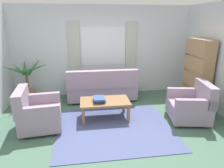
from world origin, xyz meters
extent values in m
plane|color=#476B56|center=(0.00, 0.00, 0.00)|extent=(6.24, 6.24, 0.00)
cube|color=silver|center=(0.00, 2.26, 1.30)|extent=(5.32, 0.12, 2.60)
cube|color=white|center=(0.00, 2.20, 1.45)|extent=(1.30, 0.01, 1.10)
cube|color=#B2BCB2|center=(-0.83, 2.17, 1.45)|extent=(0.32, 0.06, 1.40)
cube|color=#B2BCB2|center=(0.83, 2.17, 1.45)|extent=(0.32, 0.06, 1.40)
cube|color=#4C5684|center=(0.00, 0.00, 0.01)|extent=(2.35, 2.02, 0.01)
cube|color=#998499|center=(-0.10, 1.70, 0.25)|extent=(1.90, 0.80, 0.38)
cube|color=#998499|center=(-0.10, 1.38, 0.68)|extent=(1.90, 0.20, 0.48)
cube|color=#998499|center=(0.77, 1.70, 0.56)|extent=(0.16, 0.80, 0.24)
cube|color=#998499|center=(-0.97, 1.70, 0.56)|extent=(0.16, 0.80, 0.24)
cylinder|color=olive|center=(0.75, 2.00, 0.03)|extent=(0.06, 0.06, 0.06)
cylinder|color=olive|center=(-0.95, 2.00, 0.03)|extent=(0.06, 0.06, 0.06)
cylinder|color=olive|center=(0.75, 1.40, 0.03)|extent=(0.06, 0.06, 0.06)
cylinder|color=olive|center=(-0.95, 1.40, 0.03)|extent=(0.06, 0.06, 0.06)
cube|color=#998499|center=(-1.51, 0.23, 0.24)|extent=(0.88, 0.92, 0.36)
cube|color=#998499|center=(-1.83, 0.20, 0.65)|extent=(0.27, 0.85, 0.46)
cube|color=#998499|center=(-1.47, -0.13, 0.53)|extent=(0.81, 0.20, 0.22)
cube|color=#998499|center=(-1.54, 0.59, 0.53)|extent=(0.81, 0.20, 0.22)
cylinder|color=olive|center=(-1.15, -0.07, 0.03)|extent=(0.05, 0.05, 0.06)
cylinder|color=olive|center=(-1.22, 0.60, 0.03)|extent=(0.05, 0.05, 0.06)
cylinder|color=olive|center=(-1.79, -0.14, 0.03)|extent=(0.05, 0.05, 0.06)
cylinder|color=olive|center=(-1.86, 0.54, 0.03)|extent=(0.05, 0.05, 0.06)
cube|color=#998499|center=(1.68, 0.13, 0.24)|extent=(0.94, 0.97, 0.36)
cube|color=#998499|center=(2.01, 0.07, 0.65)|extent=(0.33, 0.86, 0.46)
cube|color=#998499|center=(1.75, 0.49, 0.53)|extent=(0.81, 0.26, 0.22)
cube|color=#998499|center=(1.62, -0.22, 0.53)|extent=(0.81, 0.26, 0.22)
cylinder|color=olive|center=(1.43, 0.52, 0.03)|extent=(0.05, 0.05, 0.06)
cylinder|color=olive|center=(1.31, -0.14, 0.03)|extent=(0.05, 0.05, 0.06)
cylinder|color=olive|center=(2.06, 0.41, 0.03)|extent=(0.05, 0.05, 0.06)
cylinder|color=olive|center=(1.94, -0.26, 0.03)|extent=(0.05, 0.05, 0.06)
cube|color=olive|center=(-0.15, 0.48, 0.42)|extent=(1.10, 0.64, 0.04)
cube|color=olive|center=(-0.64, 0.22, 0.20)|extent=(0.06, 0.06, 0.40)
cube|color=olive|center=(0.34, 0.22, 0.20)|extent=(0.06, 0.06, 0.40)
cube|color=olive|center=(-0.64, 0.74, 0.20)|extent=(0.06, 0.06, 0.40)
cube|color=olive|center=(0.34, 0.74, 0.20)|extent=(0.06, 0.06, 0.40)
cube|color=#2D2D33|center=(-0.28, 0.43, 0.45)|extent=(0.26, 0.27, 0.02)
cube|color=#335199|center=(-0.28, 0.43, 0.48)|extent=(0.27, 0.26, 0.03)
cube|color=#2D2D33|center=(-0.27, 0.43, 0.50)|extent=(0.20, 0.34, 0.02)
cube|color=#335199|center=(-0.28, 0.42, 0.53)|extent=(0.24, 0.32, 0.03)
cylinder|color=#9E6B4C|center=(-2.13, 1.79, 0.16)|extent=(0.38, 0.38, 0.32)
cylinder|color=brown|center=(-2.13, 1.79, 0.53)|extent=(0.07, 0.07, 0.42)
cone|color=#38753D|center=(-1.81, 1.75, 0.97)|extent=(0.65, 0.20, 0.31)
cone|color=#38753D|center=(-1.94, 2.04, 0.97)|extent=(0.38, 0.56, 0.44)
cone|color=#38753D|center=(-2.22, 2.08, 0.96)|extent=(0.22, 0.55, 0.45)
cone|color=#38753D|center=(-2.34, 1.90, 0.91)|extent=(0.43, 0.34, 0.32)
cone|color=#38753D|center=(-2.40, 1.63, 0.96)|extent=(0.55, 0.43, 0.38)
cone|color=#38753D|center=(-2.15, 1.50, 0.95)|extent=(0.12, 0.57, 0.33)
cone|color=#38753D|center=(-2.00, 1.59, 0.91)|extent=(0.30, 0.44, 0.36)
cube|color=#A87F56|center=(2.38, 0.62, 0.85)|extent=(0.30, 0.04, 1.70)
cube|color=#A87F56|center=(2.38, 1.52, 0.85)|extent=(0.30, 0.04, 1.70)
cube|color=#A87F56|center=(2.24, 1.07, 0.85)|extent=(0.02, 0.90, 1.70)
cube|color=#A87F56|center=(2.38, 1.07, 0.01)|extent=(0.30, 0.86, 0.02)
cube|color=#A87F56|center=(2.38, 1.07, 0.43)|extent=(0.30, 0.86, 0.02)
cube|color=#A87F56|center=(2.38, 1.07, 0.86)|extent=(0.30, 0.86, 0.02)
cube|color=#A87F56|center=(2.38, 1.07, 1.28)|extent=(0.30, 0.86, 0.02)
cube|color=#A87F56|center=(2.38, 1.07, 1.71)|extent=(0.30, 0.86, 0.02)
cube|color=#335199|center=(2.38, 0.71, 0.58)|extent=(0.25, 0.06, 0.26)
cube|color=#387F4C|center=(2.38, 0.78, 0.54)|extent=(0.24, 0.07, 0.20)
cube|color=#5B8E93|center=(2.38, 0.87, 0.57)|extent=(0.28, 0.07, 0.25)
cube|color=gold|center=(2.38, 0.94, 0.59)|extent=(0.26, 0.06, 0.29)
cube|color=beige|center=(2.38, 1.03, 0.57)|extent=(0.26, 0.09, 0.26)
cube|color=#B23833|center=(2.38, 1.13, 0.57)|extent=(0.28, 0.07, 0.24)
cube|color=beige|center=(2.38, 1.21, 0.55)|extent=(0.27, 0.06, 0.20)
cube|color=#B23833|center=(2.38, 1.29, 0.55)|extent=(0.24, 0.06, 0.22)
cube|color=orange|center=(2.38, 1.36, 0.59)|extent=(0.24, 0.07, 0.30)
camera|label=1|loc=(-0.58, -3.64, 2.13)|focal=31.77mm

